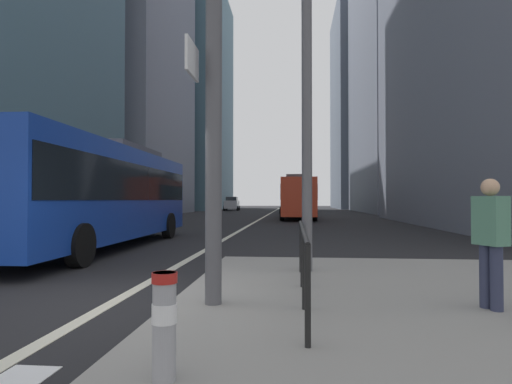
% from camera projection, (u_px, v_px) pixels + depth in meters
% --- Properties ---
extents(ground_plane, '(160.00, 160.00, 0.00)m').
position_uv_depth(ground_plane, '(251.00, 224.00, 26.15)').
color(ground_plane, black).
extents(lane_centre_line, '(0.20, 80.00, 0.01)m').
position_uv_depth(lane_centre_line, '(263.00, 217.00, 36.11)').
color(lane_centre_line, beige).
rests_on(lane_centre_line, ground).
extents(office_tower_left_far, '(13.60, 25.78, 37.65)m').
position_uv_depth(office_tower_left_far, '(182.00, 96.00, 69.71)').
color(office_tower_left_far, slate).
rests_on(office_tower_left_far, ground).
extents(office_tower_right_mid, '(12.18, 21.94, 52.05)m').
position_uv_depth(office_tower_right_mid, '(409.00, 4.00, 52.16)').
color(office_tower_right_mid, slate).
rests_on(office_tower_right_mid, ground).
extents(office_tower_right_far, '(13.97, 19.21, 35.92)m').
position_uv_depth(office_tower_right_far, '(374.00, 108.00, 75.03)').
color(office_tower_right_far, slate).
rests_on(office_tower_right_far, ground).
extents(city_bus_blue_oncoming, '(2.87, 11.24, 3.40)m').
position_uv_depth(city_bus_blue_oncoming, '(100.00, 190.00, 13.12)').
color(city_bus_blue_oncoming, '#14389E').
rests_on(city_bus_blue_oncoming, ground).
extents(city_bus_red_receding, '(2.81, 11.70, 3.40)m').
position_uv_depth(city_bus_red_receding, '(297.00, 196.00, 34.11)').
color(city_bus_red_receding, red).
rests_on(city_bus_red_receding, ground).
extents(city_bus_red_distant, '(2.84, 10.94, 3.40)m').
position_uv_depth(city_bus_red_distant, '(297.00, 198.00, 57.35)').
color(city_bus_red_distant, '#198456').
rests_on(city_bus_red_distant, ground).
extents(car_oncoming_mid, '(2.19, 4.24, 1.94)m').
position_uv_depth(car_oncoming_mid, '(232.00, 204.00, 59.10)').
color(car_oncoming_mid, silver).
rests_on(car_oncoming_mid, ground).
extents(car_receding_near, '(2.13, 4.41, 1.94)m').
position_uv_depth(car_receding_near, '(289.00, 205.00, 46.78)').
color(car_receding_near, '#B2A899').
rests_on(car_receding_near, ground).
extents(car_receding_far, '(2.07, 4.61, 1.94)m').
position_uv_depth(car_receding_far, '(303.00, 205.00, 44.45)').
color(car_receding_far, '#232838').
rests_on(car_receding_far, ground).
extents(traffic_signal_gantry, '(6.34, 0.65, 6.00)m').
position_uv_depth(traffic_signal_gantry, '(63.00, 12.00, 5.78)').
color(traffic_signal_gantry, '#515156').
rests_on(traffic_signal_gantry, median_island).
extents(street_lamp_post, '(5.50, 0.32, 8.00)m').
position_uv_depth(street_lamp_post, '(307.00, 8.00, 8.17)').
color(street_lamp_post, '#56565B').
rests_on(street_lamp_post, median_island).
extents(bollard_left, '(0.20, 0.20, 0.82)m').
position_uv_depth(bollard_left, '(164.00, 320.00, 3.19)').
color(bollard_left, '#99999E').
rests_on(bollard_left, median_island).
extents(pedestrian_railing, '(0.06, 4.13, 0.98)m').
position_uv_depth(pedestrian_railing, '(303.00, 246.00, 5.93)').
color(pedestrian_railing, black).
rests_on(pedestrian_railing, median_island).
extents(pedestrian_waiting, '(0.37, 0.44, 1.64)m').
position_uv_depth(pedestrian_waiting, '(491.00, 237.00, 5.26)').
color(pedestrian_waiting, '#2D334C').
rests_on(pedestrian_waiting, median_island).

